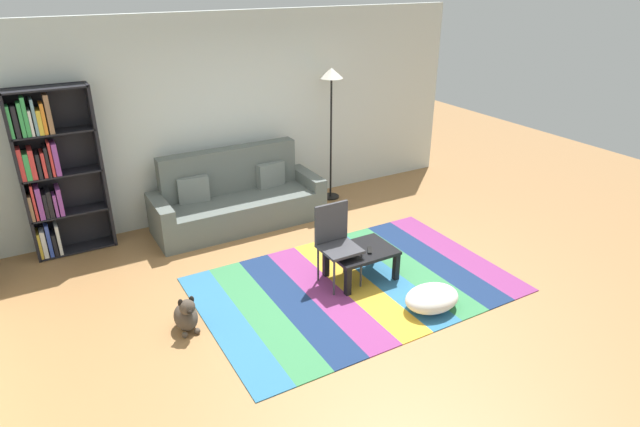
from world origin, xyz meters
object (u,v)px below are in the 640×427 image
object	(u,v)px
couch	(237,200)
standing_lamp	(331,91)
bookshelf	(51,173)
tv_remote	(370,250)
folding_chair	(336,238)
coffee_table	(361,254)
pouf	(432,298)
dog	(186,315)

from	to	relation	value
couch	standing_lamp	distance (m)	2.02
bookshelf	tv_remote	xyz separation A→B (m)	(2.84, -2.39, -0.65)
bookshelf	folding_chair	distance (m)	3.38
tv_remote	coffee_table	bearing A→B (deg)	161.17
pouf	standing_lamp	distance (m)	3.45
couch	folding_chair	world-z (taller)	couch
pouf	bookshelf	bearing A→B (deg)	133.94
standing_lamp	tv_remote	xyz separation A→B (m)	(-0.85, -2.25, -1.24)
coffee_table	folding_chair	size ratio (longest dim) A/B	0.79
pouf	folding_chair	bearing A→B (deg)	120.42
couch	bookshelf	distance (m)	2.26
dog	tv_remote	size ratio (longest dim) A/B	2.65
couch	dog	distance (m)	2.40
tv_remote	folding_chair	xyz separation A→B (m)	(-0.33, 0.17, 0.16)
bookshelf	standing_lamp	size ratio (longest dim) A/B	1.04
bookshelf	folding_chair	size ratio (longest dim) A/B	2.23
coffee_table	folding_chair	xyz separation A→B (m)	(-0.28, 0.09, 0.24)
folding_chair	pouf	bearing A→B (deg)	-2.99
couch	tv_remote	distance (m)	2.22
tv_remote	folding_chair	bearing A→B (deg)	-173.47
folding_chair	coffee_table	bearing A→B (deg)	37.85
coffee_table	pouf	xyz separation A→B (m)	(0.29, -0.87, -0.17)
pouf	folding_chair	distance (m)	1.19
couch	bookshelf	world-z (taller)	bookshelf
couch	coffee_table	world-z (taller)	couch
tv_remote	folding_chair	world-z (taller)	folding_chair
dog	pouf	bearing A→B (deg)	-21.76
pouf	dog	world-z (taller)	dog
coffee_table	tv_remote	size ratio (longest dim) A/B	4.77
standing_lamp	tv_remote	distance (m)	2.71
standing_lamp	folding_chair	distance (m)	2.63
couch	bookshelf	xyz separation A→B (m)	(-2.13, 0.28, 0.69)
coffee_table	dog	bearing A→B (deg)	178.91
bookshelf	standing_lamp	xyz separation A→B (m)	(3.69, -0.13, 0.59)
bookshelf	tv_remote	world-z (taller)	bookshelf
couch	folding_chair	xyz separation A→B (m)	(0.37, -1.94, 0.20)
coffee_table	tv_remote	xyz separation A→B (m)	(0.06, -0.07, 0.07)
coffee_table	folding_chair	distance (m)	0.38
folding_chair	dog	bearing A→B (deg)	-121.51
bookshelf	coffee_table	world-z (taller)	bookshelf
couch	dog	bearing A→B (deg)	-123.73
dog	standing_lamp	distance (m)	3.88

